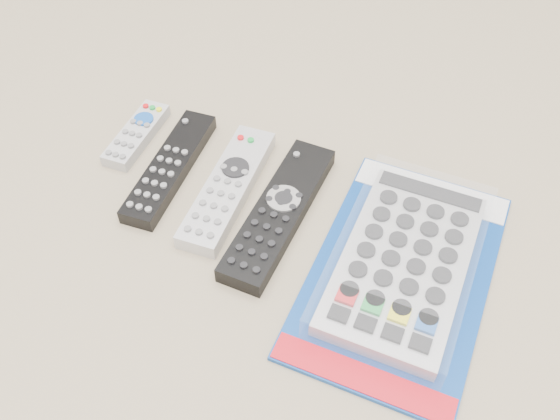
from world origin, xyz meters
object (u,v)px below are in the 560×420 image
at_px(remote_silver_dvd, 228,188).
at_px(remote_large_black, 279,212).
at_px(remote_slim_black, 170,167).
at_px(jumbo_remote_packaged, 404,262).
at_px(remote_small_grey, 136,134).

bearing_deg(remote_silver_dvd, remote_large_black, -13.20).
distance_m(remote_slim_black, remote_large_black, 0.17).
bearing_deg(jumbo_remote_packaged, remote_slim_black, 174.39).
bearing_deg(remote_slim_black, remote_large_black, -9.78).
bearing_deg(jumbo_remote_packaged, remote_large_black, 174.18).
height_order(remote_large_black, jumbo_remote_packaged, jumbo_remote_packaged).
xyz_separation_m(remote_slim_black, jumbo_remote_packaged, (0.33, -0.03, 0.01)).
relative_size(remote_slim_black, jumbo_remote_packaged, 0.64).
bearing_deg(remote_large_black, remote_silver_dvd, 171.34).
distance_m(remote_large_black, jumbo_remote_packaged, 0.17).
relative_size(remote_small_grey, remote_large_black, 0.54).
distance_m(remote_slim_black, jumbo_remote_packaged, 0.33).
relative_size(remote_slim_black, remote_silver_dvd, 0.97).
xyz_separation_m(remote_small_grey, jumbo_remote_packaged, (0.41, -0.07, 0.01)).
xyz_separation_m(remote_silver_dvd, remote_large_black, (0.08, -0.01, 0.00)).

